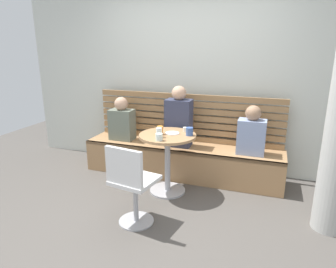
% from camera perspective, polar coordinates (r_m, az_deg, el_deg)
% --- Properties ---
extents(ground, '(8.00, 8.00, 0.00)m').
position_cam_1_polar(ground, '(3.31, -3.71, -15.72)').
color(ground, '#514C47').
extents(back_wall, '(5.20, 0.10, 2.90)m').
position_cam_1_polar(back_wall, '(4.37, 4.44, 12.32)').
color(back_wall, silver).
rests_on(back_wall, ground).
extents(booth_bench, '(2.70, 0.52, 0.44)m').
position_cam_1_polar(booth_bench, '(4.22, 2.53, -4.95)').
color(booth_bench, '#A87C51').
rests_on(booth_bench, ground).
extents(booth_backrest, '(2.65, 0.04, 0.67)m').
position_cam_1_polar(booth_backrest, '(4.28, 3.55, 3.14)').
color(booth_backrest, '#9A7249').
rests_on(booth_backrest, booth_bench).
extents(cafe_table, '(0.68, 0.68, 0.74)m').
position_cam_1_polar(cafe_table, '(3.66, -0.09, -3.41)').
color(cafe_table, '#ADADB2').
rests_on(cafe_table, ground).
extents(white_chair, '(0.46, 0.46, 0.85)m').
position_cam_1_polar(white_chair, '(3.02, -6.91, -9.11)').
color(white_chair, '#ADADB2').
rests_on(white_chair, ground).
extents(person_adult, '(0.34, 0.22, 0.81)m').
position_cam_1_polar(person_adult, '(4.04, 2.02, 2.79)').
color(person_adult, '#333851').
rests_on(person_adult, booth_bench).
extents(person_child_left, '(0.34, 0.22, 0.62)m').
position_cam_1_polar(person_child_left, '(3.90, 15.44, 0.21)').
color(person_child_left, '#8C9EC6').
rests_on(person_child_left, booth_bench).
extents(person_child_middle, '(0.34, 0.22, 0.62)m').
position_cam_1_polar(person_child_middle, '(4.39, -8.65, 2.43)').
color(person_child_middle, slate).
rests_on(person_child_middle, booth_bench).
extents(cup_espresso_small, '(0.06, 0.06, 0.05)m').
position_cam_1_polar(cup_espresso_small, '(3.70, 3.24, 0.85)').
color(cup_espresso_small, silver).
rests_on(cup_espresso_small, cafe_table).
extents(cup_glass_short, '(0.08, 0.08, 0.08)m').
position_cam_1_polar(cup_glass_short, '(3.35, -1.68, -0.57)').
color(cup_glass_short, silver).
rests_on(cup_glass_short, cafe_table).
extents(cup_mug_blue, '(0.08, 0.08, 0.09)m').
position_cam_1_polar(cup_mug_blue, '(3.55, 4.05, 0.48)').
color(cup_mug_blue, '#3D5B9E').
rests_on(cup_mug_blue, cafe_table).
extents(cup_tumbler_orange, '(0.07, 0.07, 0.10)m').
position_cam_1_polar(cup_tumbler_orange, '(3.58, -1.49, 0.72)').
color(cup_tumbler_orange, orange).
rests_on(cup_tumbler_orange, cafe_table).
extents(cup_water_clear, '(0.07, 0.07, 0.11)m').
position_cam_1_polar(cup_water_clear, '(3.47, -1.70, 0.29)').
color(cup_water_clear, white).
rests_on(cup_water_clear, cafe_table).
extents(plate_small, '(0.17, 0.17, 0.01)m').
position_cam_1_polar(plate_small, '(3.62, 0.79, 0.16)').
color(plate_small, white).
rests_on(plate_small, cafe_table).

